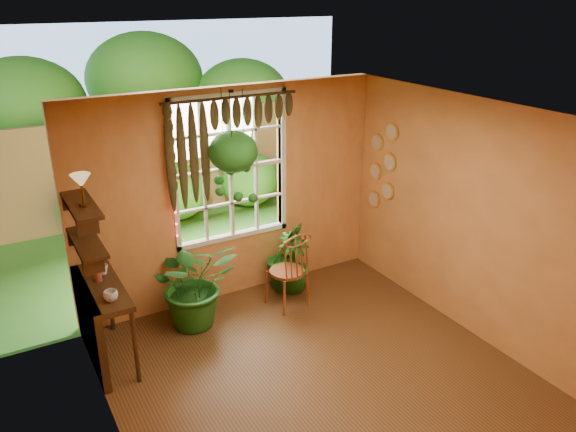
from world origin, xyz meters
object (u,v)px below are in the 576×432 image
Objects in this scene: counter_ledge at (94,317)px; hanging_basket at (233,157)px; potted_plant_mid at (285,255)px; windsor_chair at (289,281)px; potted_plant_left at (195,283)px.

hanging_basket is (1.85, 0.43, 1.36)m from counter_ledge.
counter_ledge is 2.59m from potted_plant_mid.
potted_plant_mid is 1.60m from hanging_basket.
hanging_basket reaches higher than counter_ledge.
windsor_chair reaches higher than potted_plant_left.
counter_ledge is 2.36m from windsor_chair.
potted_plant_left is 0.80× the size of hanging_basket.
windsor_chair is at bearing -0.02° from counter_ledge.
potted_plant_left is at bearing -169.50° from potted_plant_mid.
windsor_chair is 1.08× the size of potted_plant_left.
windsor_chair is at bearing -114.63° from potted_plant_mid.
hanging_basket is (-0.50, 0.44, 1.57)m from windsor_chair.
windsor_chair is at bearing -8.85° from potted_plant_left.
potted_plant_mid is (0.20, 0.43, 0.12)m from windsor_chair.
potted_plant_mid is (1.36, 0.25, -0.08)m from potted_plant_left.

